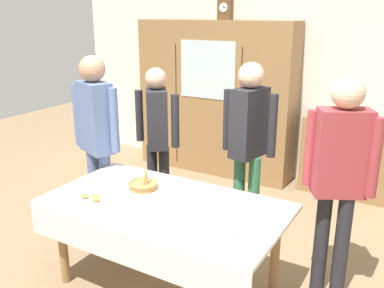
{
  "coord_description": "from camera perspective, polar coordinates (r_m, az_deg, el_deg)",
  "views": [
    {
      "loc": [
        1.62,
        -2.59,
        2.12
      ],
      "look_at": [
        0.0,
        0.2,
        1.1
      ],
      "focal_mm": 39.42,
      "sensor_mm": 36.0,
      "label": 1
    }
  ],
  "objects": [
    {
      "name": "mantel_clock",
      "position": [
        5.49,
        4.52,
        17.65
      ],
      "size": [
        0.18,
        0.11,
        0.24
      ],
      "color": "brown",
      "rests_on": "wall_cabinet"
    },
    {
      "name": "spoon_mid_right",
      "position": [
        3.81,
        -9.85,
        -3.73
      ],
      "size": [
        0.12,
        0.02,
        0.01
      ],
      "color": "silver",
      "rests_on": "dining_table"
    },
    {
      "name": "book_stack",
      "position": [
        5.17,
        21.25,
        3.59
      ],
      "size": [
        0.18,
        0.23,
        0.1
      ],
      "color": "#2D5184",
      "rests_on": "bookshelf_low"
    },
    {
      "name": "tea_cup_far_right",
      "position": [
        2.9,
        -4.6,
        -10.09
      ],
      "size": [
        0.13,
        0.13,
        0.06
      ],
      "color": "white",
      "rests_on": "dining_table"
    },
    {
      "name": "pastry_plate",
      "position": [
        3.29,
        -13.64,
        -7.38
      ],
      "size": [
        0.28,
        0.28,
        0.05
      ],
      "color": "white",
      "rests_on": "dining_table"
    },
    {
      "name": "tea_cup_mid_left",
      "position": [
        2.71,
        5.32,
        -12.26
      ],
      "size": [
        0.13,
        0.13,
        0.06
      ],
      "color": "white",
      "rests_on": "dining_table"
    },
    {
      "name": "person_beside_shelf",
      "position": [
        3.2,
        19.35,
        -3.13
      ],
      "size": [
        0.52,
        0.34,
        1.71
      ],
      "color": "#232328",
      "rests_on": "ground"
    },
    {
      "name": "tea_cup_back_edge",
      "position": [
        2.83,
        7.64,
        -10.97
      ],
      "size": [
        0.13,
        0.13,
        0.06
      ],
      "color": "silver",
      "rests_on": "dining_table"
    },
    {
      "name": "bread_basket",
      "position": [
        3.43,
        -6.65,
        -5.5
      ],
      "size": [
        0.24,
        0.24,
        0.16
      ],
      "color": "#9E7542",
      "rests_on": "dining_table"
    },
    {
      "name": "person_behind_table_left",
      "position": [
        3.98,
        -12.82,
        1.9
      ],
      "size": [
        0.52,
        0.32,
        1.75
      ],
      "color": "slate",
      "rests_on": "ground"
    },
    {
      "name": "back_wall",
      "position": [
        5.54,
        13.05,
        9.1
      ],
      "size": [
        6.4,
        0.1,
        2.7
      ],
      "primitive_type": "cube",
      "color": "silver",
      "rests_on": "ground"
    },
    {
      "name": "dining_table",
      "position": [
        3.21,
        -3.97,
        -9.7
      ],
      "size": [
        1.8,
        0.97,
        0.75
      ],
      "color": "olive",
      "rests_on": "ground"
    },
    {
      "name": "wall_cabinet",
      "position": [
        5.66,
        3.13,
        6.18
      ],
      "size": [
        2.14,
        0.46,
        2.02
      ],
      "color": "olive",
      "rests_on": "ground"
    },
    {
      "name": "person_by_cabinet",
      "position": [
        3.87,
        7.67,
        1.19
      ],
      "size": [
        0.52,
        0.39,
        1.7
      ],
      "color": "#33704C",
      "rests_on": "ground"
    },
    {
      "name": "person_behind_table_right",
      "position": [
        4.31,
        -4.74,
        1.96
      ],
      "size": [
        0.52,
        0.41,
        1.6
      ],
      "color": "#232328",
      "rests_on": "ground"
    },
    {
      "name": "spoon_near_right",
      "position": [
        3.62,
        -9.11,
        -4.88
      ],
      "size": [
        0.12,
        0.02,
        0.01
      ],
      "color": "silver",
      "rests_on": "dining_table"
    },
    {
      "name": "spoon_mid_left",
      "position": [
        3.28,
        -8.78,
        -7.31
      ],
      "size": [
        0.12,
        0.02,
        0.01
      ],
      "color": "silver",
      "rests_on": "dining_table"
    },
    {
      "name": "bookshelf_low",
      "position": [
        5.31,
        20.65,
        -1.79
      ],
      "size": [
        1.13,
        0.35,
        0.93
      ],
      "color": "olive",
      "rests_on": "ground"
    },
    {
      "name": "ground_plane",
      "position": [
        3.72,
        -1.63,
        -17.24
      ],
      "size": [
        12.0,
        12.0,
        0.0
      ],
      "primitive_type": "plane",
      "color": "#846B4C",
      "rests_on": "ground"
    },
    {
      "name": "tea_cup_front_edge",
      "position": [
        3.27,
        0.83,
        -6.66
      ],
      "size": [
        0.13,
        0.13,
        0.06
      ],
      "color": "white",
      "rests_on": "dining_table"
    },
    {
      "name": "tea_cup_mid_right",
      "position": [
        3.0,
        8.98,
        -9.28
      ],
      "size": [
        0.13,
        0.13,
        0.06
      ],
      "color": "silver",
      "rests_on": "dining_table"
    },
    {
      "name": "tea_cup_near_right",
      "position": [
        2.98,
        2.66,
        -9.22
      ],
      "size": [
        0.13,
        0.13,
        0.06
      ],
      "color": "white",
      "rests_on": "dining_table"
    }
  ]
}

